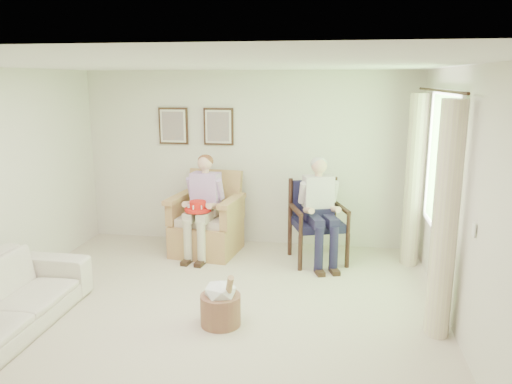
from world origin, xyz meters
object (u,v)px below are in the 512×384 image
at_px(wood_armchair, 318,218).
at_px(person_wicker, 204,198).
at_px(person_dark, 319,203).
at_px(hatbox, 221,303).
at_px(wicker_armchair, 207,227).
at_px(red_hat, 198,207).

distance_m(wood_armchair, person_wicker, 1.62).
relative_size(wood_armchair, person_dark, 0.76).
height_order(person_dark, hatbox, person_dark).
distance_m(wicker_armchair, person_wicker, 0.49).
relative_size(wood_armchair, hatbox, 1.78).
relative_size(red_hat, hatbox, 0.59).
xyz_separation_m(wood_armchair, person_dark, (0.00, -0.18, 0.26)).
xyz_separation_m(wicker_armchair, person_wicker, (0.00, -0.15, 0.47)).
height_order(person_wicker, red_hat, person_wicker).
xyz_separation_m(wicker_armchair, red_hat, (-0.03, -0.35, 0.39)).
bearing_deg(wood_armchair, hatbox, -131.66).
relative_size(person_wicker, red_hat, 3.91).
distance_m(wood_armchair, person_dark, 0.31).
relative_size(person_dark, hatbox, 2.34).
bearing_deg(hatbox, person_wicker, 109.08).
xyz_separation_m(wicker_armchair, person_dark, (1.60, -0.22, 0.48)).
bearing_deg(hatbox, red_hat, 111.97).
bearing_deg(person_wicker, hatbox, -63.25).
height_order(wood_armchair, red_hat, wood_armchair).
bearing_deg(hatbox, wicker_armchair, 107.81).
xyz_separation_m(wood_armchair, person_wicker, (-1.60, -0.11, 0.24)).
relative_size(wicker_armchair, person_wicker, 0.83).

